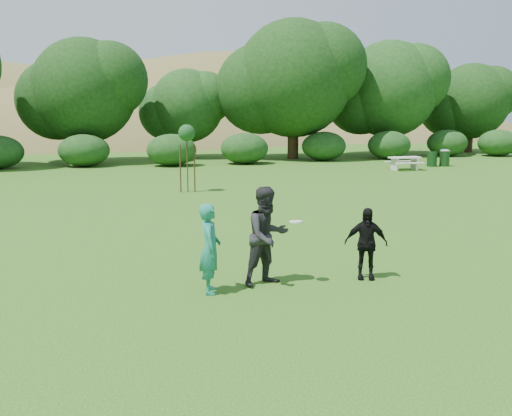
{
  "coord_description": "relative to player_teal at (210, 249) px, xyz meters",
  "views": [
    {
      "loc": [
        -3.81,
        -10.1,
        3.47
      ],
      "look_at": [
        0.0,
        3.0,
        1.1
      ],
      "focal_mm": 40.0,
      "sensor_mm": 36.0,
      "label": 1
    }
  ],
  "objects": [
    {
      "name": "trash_can_lidded",
      "position": [
        18.88,
        20.11,
        -0.32
      ],
      "size": [
        0.6,
        0.6,
        1.05
      ],
      "color": "#133413",
      "rests_on": "ground"
    },
    {
      "name": "frisbee",
      "position": [
        1.74,
        0.03,
        0.42
      ],
      "size": [
        0.27,
        0.27,
        0.04
      ],
      "color": "white",
      "rests_on": "ground"
    },
    {
      "name": "player_grey",
      "position": [
        1.2,
        0.19,
        0.13
      ],
      "size": [
        1.14,
        1.0,
        1.98
      ],
      "primitive_type": "imported",
      "rotation": [
        0.0,
        0.0,
        0.31
      ],
      "color": "#242426",
      "rests_on": "ground"
    },
    {
      "name": "ground",
      "position": [
        1.72,
        -0.24,
        -0.86
      ],
      "size": [
        120.0,
        120.0,
        0.0
      ],
      "primitive_type": "plane",
      "color": "#19470C",
      "rests_on": "ground"
    },
    {
      "name": "tree_row",
      "position": [
        4.94,
        28.45,
        4.01
      ],
      "size": [
        53.92,
        10.38,
        9.62
      ],
      "color": "#3A2616",
      "rests_on": "ground"
    },
    {
      "name": "trash_can_near",
      "position": [
        18.05,
        20.2,
        -0.41
      ],
      "size": [
        0.6,
        0.6,
        0.9
      ],
      "primitive_type": "cylinder",
      "color": "#133515",
      "rests_on": "ground"
    },
    {
      "name": "player_teal",
      "position": [
        0.0,
        0.0,
        0.0
      ],
      "size": [
        0.52,
        0.69,
        1.72
      ],
      "primitive_type": "imported",
      "rotation": [
        0.0,
        0.0,
        1.4
      ],
      "color": "#1B7A65",
      "rests_on": "ground"
    },
    {
      "name": "sapling",
      "position": [
        1.82,
        13.45,
        1.56
      ],
      "size": [
        0.7,
        0.7,
        2.85
      ],
      "color": "#392A16",
      "rests_on": "ground"
    },
    {
      "name": "hillside",
      "position": [
        1.16,
        68.21,
        -12.83
      ],
      "size": [
        150.0,
        72.0,
        52.0
      ],
      "color": "olive",
      "rests_on": "ground"
    },
    {
      "name": "player_black",
      "position": [
        3.26,
        -0.01,
        -0.11
      ],
      "size": [
        0.95,
        0.67,
        1.5
      ],
      "primitive_type": "imported",
      "rotation": [
        0.0,
        0.0,
        -0.39
      ],
      "color": "black",
      "rests_on": "ground"
    },
    {
      "name": "picnic_table",
      "position": [
        15.36,
        18.86,
        -0.34
      ],
      "size": [
        1.8,
        1.48,
        0.76
      ],
      "color": "beige",
      "rests_on": "ground"
    }
  ]
}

